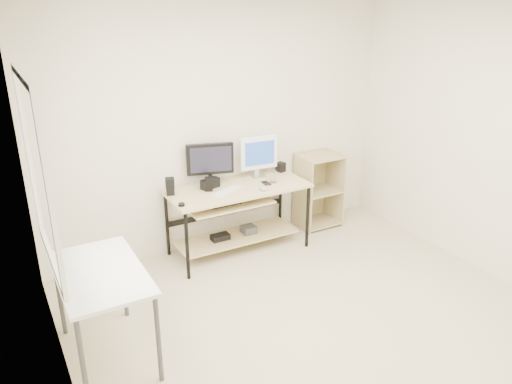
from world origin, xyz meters
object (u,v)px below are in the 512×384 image
object	(u,v)px
white_imac	(259,154)
audio_controller	(209,184)
side_table	(101,281)
shelf_unit	(317,189)
desk	(236,206)
black_monitor	(210,162)

from	to	relation	value
white_imac	audio_controller	size ratio (longest dim) A/B	3.03
white_imac	audio_controller	world-z (taller)	white_imac
side_table	audio_controller	world-z (taller)	audio_controller
white_imac	audio_controller	bearing A→B (deg)	-164.42
shelf_unit	audio_controller	xyz separation A→B (m)	(-1.46, -0.12, 0.37)
audio_controller	desk	bearing A→B (deg)	14.60
black_monitor	side_table	bearing A→B (deg)	-123.49
side_table	audio_controller	bearing A→B (deg)	38.88
white_imac	black_monitor	bearing A→B (deg)	-178.25
desk	audio_controller	bearing A→B (deg)	171.87
desk	white_imac	bearing A→B (deg)	24.41
shelf_unit	audio_controller	distance (m)	1.52
desk	white_imac	xyz separation A→B (m)	(0.38, 0.17, 0.48)
black_monitor	white_imac	world-z (taller)	white_imac
shelf_unit	desk	bearing A→B (deg)	-172.23
side_table	shelf_unit	bearing A→B (deg)	23.33
desk	black_monitor	distance (m)	0.55
black_monitor	desk	bearing A→B (deg)	-29.66
audio_controller	shelf_unit	bearing A→B (deg)	27.39
side_table	audio_controller	size ratio (longest dim) A/B	6.54
desk	side_table	xyz separation A→B (m)	(-1.65, -1.06, 0.13)
desk	audio_controller	distance (m)	0.41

